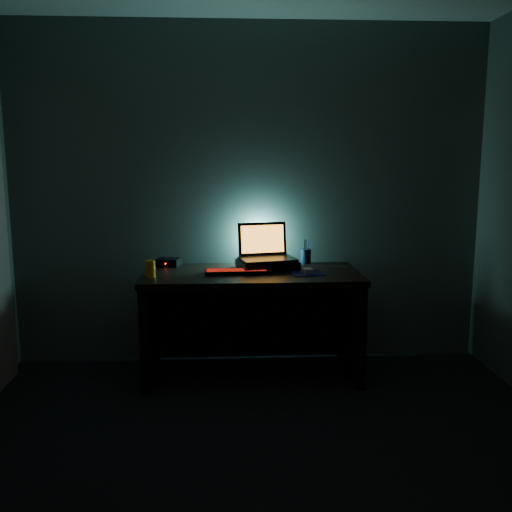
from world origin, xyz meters
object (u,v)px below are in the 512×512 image
(keyboard, at_px, (236,271))
(laptop, at_px, (265,251))
(pen_cup, at_px, (306,256))
(mouse, at_px, (307,271))
(juice_glass, at_px, (151,269))
(router, at_px, (168,262))

(keyboard, bearing_deg, laptop, 41.28)
(keyboard, distance_m, pen_cup, 0.63)
(keyboard, height_order, mouse, mouse)
(laptop, relative_size, juice_glass, 3.81)
(mouse, xyz_separation_m, router, (-0.98, 0.33, 0.01))
(keyboard, relative_size, router, 2.30)
(laptop, relative_size, keyboard, 0.99)
(juice_glass, height_order, router, juice_glass)
(keyboard, bearing_deg, mouse, -5.13)
(laptop, relative_size, mouse, 4.16)
(router, bearing_deg, laptop, 3.91)
(laptop, bearing_deg, juice_glass, -172.26)
(laptop, bearing_deg, router, 159.09)
(mouse, distance_m, juice_glass, 1.06)
(keyboard, xyz_separation_m, router, (-0.49, 0.31, 0.01))
(pen_cup, bearing_deg, mouse, -96.39)
(mouse, xyz_separation_m, juice_glass, (-1.06, -0.06, 0.04))
(laptop, height_order, juice_glass, laptop)
(pen_cup, xyz_separation_m, juice_glass, (-1.10, -0.42, 0.00))
(mouse, height_order, router, router)
(pen_cup, bearing_deg, laptop, -156.51)
(keyboard, height_order, juice_glass, juice_glass)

